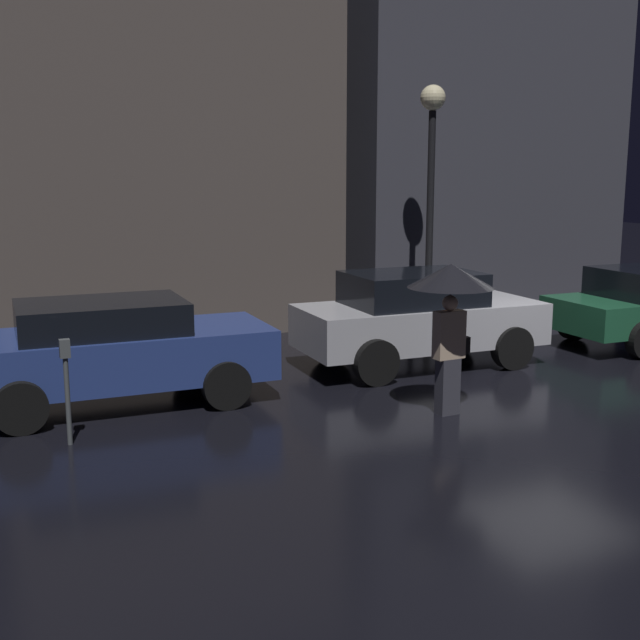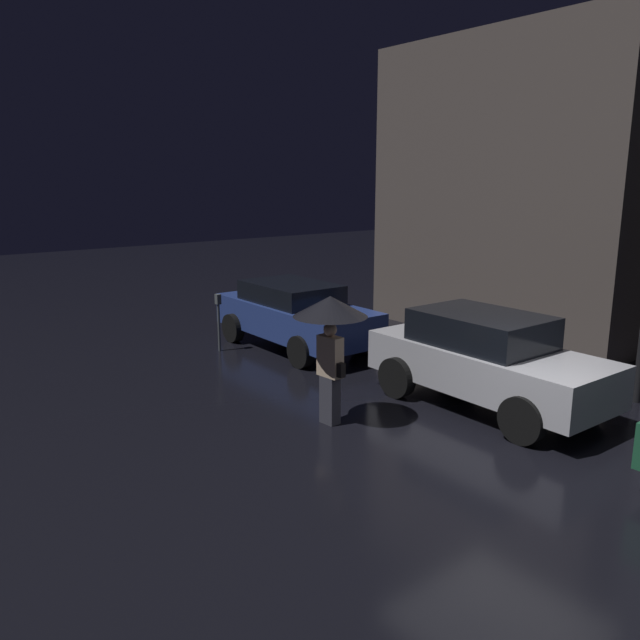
{
  "view_description": "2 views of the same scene",
  "coord_description": "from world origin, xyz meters",
  "px_view_note": "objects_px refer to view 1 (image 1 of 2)",
  "views": [
    {
      "loc": [
        -8.31,
        -9.8,
        3.22
      ],
      "look_at": [
        -4.02,
        -0.06,
        1.23
      ],
      "focal_mm": 45.0,
      "sensor_mm": 36.0,
      "label": 1
    },
    {
      "loc": [
        4.51,
        -6.86,
        3.74
      ],
      "look_at": [
        -4.14,
        0.05,
        1.23
      ],
      "focal_mm": 35.0,
      "sensor_mm": 36.0,
      "label": 2
    }
  ],
  "objects_px": {
    "parked_car_blue": "(113,349)",
    "parking_meter": "(67,380)",
    "street_lamp_near": "(432,153)",
    "pedestrian_with_umbrella": "(451,292)",
    "parked_car_silver": "(418,317)"
  },
  "relations": [
    {
      "from": "parked_car_silver",
      "to": "parking_meter",
      "type": "relative_size",
      "value": 3.2
    },
    {
      "from": "parked_car_silver",
      "to": "parking_meter",
      "type": "height_order",
      "value": "parked_car_silver"
    },
    {
      "from": "pedestrian_with_umbrella",
      "to": "street_lamp_near",
      "type": "xyz_separation_m",
      "value": [
        2.55,
        4.72,
        1.89
      ]
    },
    {
      "from": "parked_car_blue",
      "to": "parked_car_silver",
      "type": "relative_size",
      "value": 1.05
    },
    {
      "from": "parked_car_blue",
      "to": "street_lamp_near",
      "type": "relative_size",
      "value": 0.89
    },
    {
      "from": "parked_car_blue",
      "to": "parking_meter",
      "type": "distance_m",
      "value": 1.69
    },
    {
      "from": "parking_meter",
      "to": "pedestrian_with_umbrella",
      "type": "bearing_deg",
      "value": -9.05
    },
    {
      "from": "parking_meter",
      "to": "street_lamp_near",
      "type": "distance_m",
      "value": 8.79
    },
    {
      "from": "parked_car_blue",
      "to": "pedestrian_with_umbrella",
      "type": "distance_m",
      "value": 4.68
    },
    {
      "from": "parked_car_blue",
      "to": "street_lamp_near",
      "type": "xyz_separation_m",
      "value": [
        6.56,
        2.46,
        2.76
      ]
    },
    {
      "from": "parked_car_silver",
      "to": "street_lamp_near",
      "type": "relative_size",
      "value": 0.85
    },
    {
      "from": "pedestrian_with_umbrella",
      "to": "street_lamp_near",
      "type": "bearing_deg",
      "value": 57.7
    },
    {
      "from": "street_lamp_near",
      "to": "parking_meter",
      "type": "bearing_deg",
      "value": -151.66
    },
    {
      "from": "pedestrian_with_umbrella",
      "to": "parked_car_silver",
      "type": "bearing_deg",
      "value": 63.99
    },
    {
      "from": "parked_car_blue",
      "to": "parking_meter",
      "type": "bearing_deg",
      "value": -116.51
    }
  ]
}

